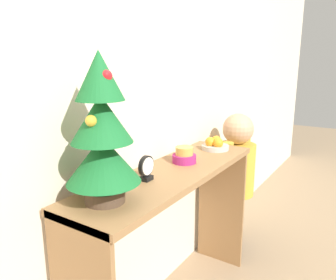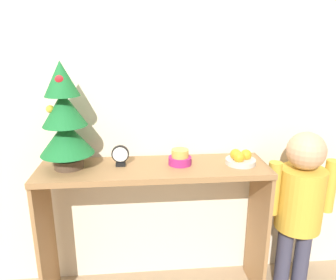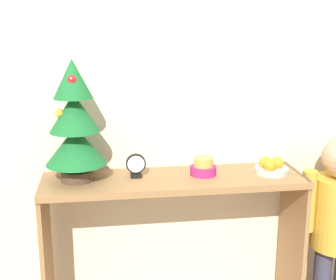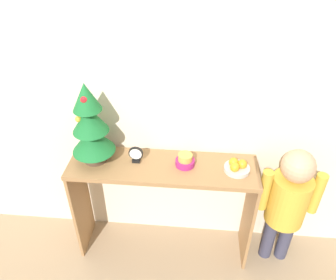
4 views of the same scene
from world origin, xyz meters
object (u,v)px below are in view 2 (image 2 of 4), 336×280
at_px(desk_clock, 120,156).
at_px(child_figure, 300,197).
at_px(mini_tree, 65,119).
at_px(singing_bowl, 180,158).
at_px(fruit_bowl, 240,159).

relative_size(desk_clock, child_figure, 0.11).
height_order(mini_tree, singing_bowl, mini_tree).
relative_size(mini_tree, fruit_bowl, 3.40).
relative_size(mini_tree, child_figure, 0.56).
height_order(desk_clock, child_figure, child_figure).
bearing_deg(child_figure, fruit_bowl, 179.83).
xyz_separation_m(singing_bowl, child_figure, (0.69, -0.02, -0.25)).
bearing_deg(desk_clock, mini_tree, -178.71).
xyz_separation_m(fruit_bowl, singing_bowl, (-0.32, 0.02, 0.01)).
relative_size(fruit_bowl, singing_bowl, 1.30).
bearing_deg(singing_bowl, fruit_bowl, -4.04).
height_order(mini_tree, child_figure, mini_tree).
height_order(mini_tree, desk_clock, mini_tree).
height_order(fruit_bowl, desk_clock, desk_clock).
height_order(singing_bowl, child_figure, child_figure).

